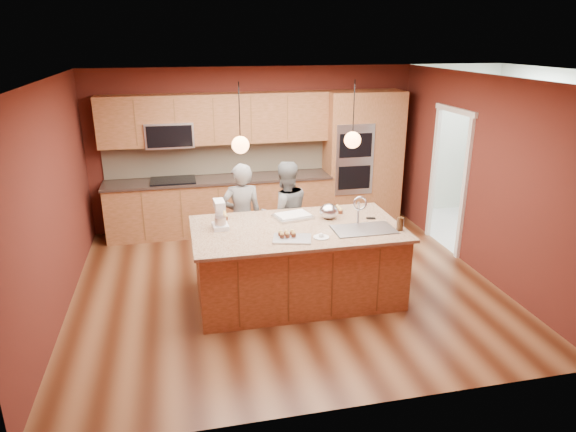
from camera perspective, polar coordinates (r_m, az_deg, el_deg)
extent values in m
plane|color=#452010|center=(6.99, -0.29, -7.60)|extent=(5.50, 5.50, 0.00)
plane|color=white|center=(6.24, -0.34, 15.07)|extent=(5.50, 5.50, 0.00)
plane|color=#521E16|center=(8.87, -3.74, 7.53)|extent=(5.50, 0.00, 5.50)
plane|color=#521E16|center=(4.23, 6.87, -6.31)|extent=(5.50, 0.00, 5.50)
plane|color=#521E16|center=(6.51, -24.70, 1.34)|extent=(0.00, 5.00, 5.00)
plane|color=#521E16|center=(7.53, 20.65, 4.16)|extent=(0.00, 5.00, 5.00)
cube|color=brown|center=(8.74, -7.52, 1.12)|extent=(3.70, 0.60, 0.90)
cube|color=#2C201C|center=(8.60, -7.65, 4.04)|extent=(3.74, 0.64, 0.04)
cube|color=beige|center=(8.81, -7.91, 6.44)|extent=(3.70, 0.03, 0.56)
cube|color=brown|center=(8.52, -8.02, 10.66)|extent=(3.70, 0.36, 0.80)
cube|color=black|center=(8.56, -12.66, 3.86)|extent=(0.72, 0.52, 0.03)
cube|color=#B9BBC1|center=(8.52, -13.03, 8.84)|extent=(0.76, 0.40, 0.40)
cube|color=brown|center=(9.01, 6.76, 6.32)|extent=(0.80, 0.60, 2.30)
cube|color=#B9BBC1|center=(8.72, 7.41, 6.20)|extent=(0.66, 0.04, 1.20)
cube|color=brown|center=(9.24, 10.60, 6.45)|extent=(0.50, 0.60, 2.30)
plane|color=beige|center=(9.36, 20.45, -1.66)|extent=(2.60, 2.60, 0.00)
plane|color=beige|center=(9.52, 26.02, 6.43)|extent=(0.00, 2.70, 2.70)
cube|color=silver|center=(9.30, 25.58, 10.02)|extent=(0.35, 2.40, 0.75)
cylinder|color=black|center=(5.84, -5.42, 11.23)|extent=(0.01, 0.01, 0.70)
sphere|color=#FF9E56|center=(5.90, -5.31, 7.87)|extent=(0.20, 0.20, 0.20)
cylinder|color=black|center=(6.15, 7.32, 11.58)|extent=(0.01, 0.01, 0.70)
sphere|color=#FF9E56|center=(6.21, 7.18, 8.38)|extent=(0.20, 0.20, 0.20)
cube|color=brown|center=(6.50, 1.00, -5.31)|extent=(2.47, 1.34, 0.91)
cube|color=beige|center=(6.32, 1.03, -1.41)|extent=(2.57, 1.44, 0.04)
cube|color=#B9BBC1|center=(6.33, 8.40, -2.18)|extent=(0.74, 0.43, 0.18)
imported|color=black|center=(7.17, -5.13, -0.18)|extent=(0.57, 0.38, 1.55)
imported|color=gray|center=(7.27, -0.34, 0.15)|extent=(0.82, 0.67, 1.55)
cube|color=white|center=(6.31, -7.53, -1.13)|extent=(0.20, 0.25, 0.06)
cube|color=white|center=(6.36, -7.67, 0.43)|extent=(0.10, 0.08, 0.24)
cube|color=white|center=(6.24, -7.66, 1.31)|extent=(0.13, 0.25, 0.09)
cylinder|color=silver|center=(6.26, -7.53, -0.69)|extent=(0.14, 0.14, 0.13)
cube|color=silver|center=(6.63, 0.55, -0.05)|extent=(0.54, 0.45, 0.03)
cube|color=white|center=(6.63, 0.55, 0.11)|extent=(0.47, 0.38, 0.02)
cube|color=#B9BBC1|center=(5.93, 0.47, -2.52)|extent=(0.50, 0.42, 0.02)
ellipsoid|color=silver|center=(6.60, 4.54, 0.52)|extent=(0.24, 0.24, 0.20)
cylinder|color=silver|center=(5.99, 3.71, -2.38)|extent=(0.19, 0.19, 0.01)
cylinder|color=#361F0E|center=(6.33, 12.35, -0.85)|extent=(0.08, 0.08, 0.16)
cube|color=black|center=(6.68, 9.19, -0.24)|extent=(0.13, 0.09, 0.01)
cube|color=white|center=(9.23, 24.70, 0.84)|extent=(0.67, 0.69, 1.02)
cube|color=white|center=(9.73, 22.89, 2.18)|extent=(0.67, 0.70, 1.09)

